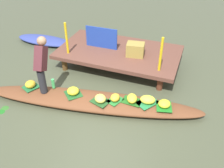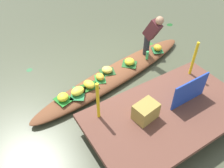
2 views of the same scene
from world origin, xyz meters
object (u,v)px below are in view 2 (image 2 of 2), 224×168
(banana_bunch_0, at_px, (89,84))
(banana_bunch_3, at_px, (100,77))
(vendor_boat, at_px, (117,74))
(produce_crate, at_px, (146,111))
(banana_bunch_4, at_px, (130,62))
(banana_bunch_5, at_px, (78,91))
(banana_bunch_1, at_px, (63,97))
(banana_bunch_6, at_px, (158,48))
(water_bottle, at_px, (147,55))
(market_banner, at_px, (190,91))
(vendor_person, at_px, (152,33))
(banana_bunch_2, at_px, (107,70))

(banana_bunch_0, height_order, banana_bunch_3, banana_bunch_0)
(vendor_boat, xyz_separation_m, produce_crate, (0.47, 1.70, 0.51))
(banana_bunch_3, bearing_deg, banana_bunch_4, -173.15)
(banana_bunch_0, distance_m, banana_bunch_3, 0.36)
(banana_bunch_4, bearing_deg, banana_bunch_5, 9.95)
(banana_bunch_3, xyz_separation_m, banana_bunch_5, (0.66, 0.17, 0.01))
(banana_bunch_1, bearing_deg, banana_bunch_4, -171.95)
(banana_bunch_6, distance_m, produce_crate, 2.69)
(banana_bunch_3, bearing_deg, banana_bunch_1, 9.16)
(banana_bunch_1, xyz_separation_m, produce_crate, (-1.06, 1.47, 0.32))
(vendor_boat, relative_size, banana_bunch_3, 20.30)
(banana_bunch_4, relative_size, water_bottle, 1.12)
(banana_bunch_1, bearing_deg, banana_bunch_5, 179.26)
(banana_bunch_3, bearing_deg, market_banner, 120.32)
(banana_bunch_1, distance_m, banana_bunch_3, 1.03)
(banana_bunch_0, relative_size, water_bottle, 1.25)
(banana_bunch_5, height_order, vendor_person, vendor_person)
(banana_bunch_6, relative_size, market_banner, 0.27)
(banana_bunch_1, height_order, banana_bunch_2, banana_bunch_1)
(water_bottle, bearing_deg, banana_bunch_0, 4.99)
(banana_bunch_5, relative_size, vendor_person, 0.26)
(banana_bunch_3, relative_size, market_banner, 0.27)
(banana_bunch_0, xyz_separation_m, banana_bunch_3, (-0.34, -0.10, -0.00))
(banana_bunch_6, distance_m, water_bottle, 0.53)
(banana_bunch_1, height_order, banana_bunch_5, banana_bunch_5)
(banana_bunch_1, height_order, vendor_person, vendor_person)
(banana_bunch_1, xyz_separation_m, vendor_person, (-2.61, -0.31, 0.61))
(market_banner, bearing_deg, banana_bunch_2, -69.33)
(banana_bunch_1, xyz_separation_m, banana_bunch_2, (-1.29, -0.30, -0.00))
(banana_bunch_0, xyz_separation_m, banana_bunch_1, (0.67, 0.06, -0.00))
(banana_bunch_1, distance_m, market_banner, 2.62)
(banana_bunch_5, bearing_deg, banana_bunch_0, -167.74)
(banana_bunch_4, xyz_separation_m, vendor_person, (-0.67, -0.04, 0.60))
(market_banner, bearing_deg, water_bottle, -104.38)
(produce_crate, bearing_deg, vendor_person, -131.11)
(vendor_person, bearing_deg, water_bottle, 32.19)
(banana_bunch_1, distance_m, banana_bunch_4, 1.96)
(vendor_boat, relative_size, market_banner, 5.49)
(vendor_boat, bearing_deg, banana_bunch_2, -26.40)
(banana_bunch_4, height_order, produce_crate, produce_crate)
(market_banner, bearing_deg, banana_bunch_4, -88.06)
(banana_bunch_6, bearing_deg, market_banner, 64.57)
(banana_bunch_2, distance_m, banana_bunch_5, 0.99)
(banana_bunch_0, bearing_deg, vendor_boat, -168.91)
(banana_bunch_0, bearing_deg, banana_bunch_2, -159.33)
(vendor_boat, relative_size, banana_bunch_4, 18.63)
(banana_bunch_3, height_order, banana_bunch_5, banana_bunch_5)
(water_bottle, bearing_deg, banana_bunch_4, -5.76)
(banana_bunch_0, distance_m, banana_bunch_4, 1.29)
(banana_bunch_6, bearing_deg, vendor_boat, 6.00)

